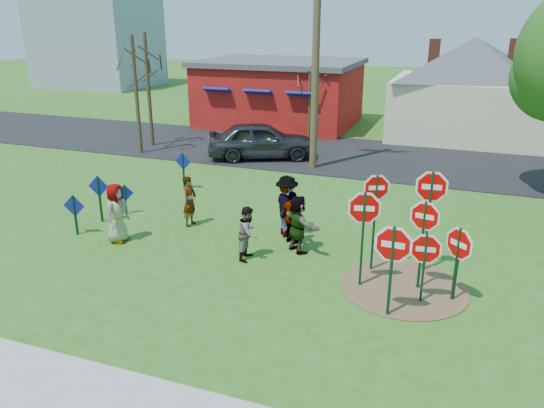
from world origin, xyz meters
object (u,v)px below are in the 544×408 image
at_px(stop_sign_c, 424,225).
at_px(stop_sign_d, 431,196).
at_px(person_a, 117,213).
at_px(suv, 261,140).
at_px(person_b, 190,201).
at_px(utility_pole, 316,42).
at_px(stop_sign_b, 376,198).
at_px(stop_sign_a, 393,252).

bearing_deg(stop_sign_c, stop_sign_d, 100.08).
height_order(person_a, suv, person_a).
bearing_deg(stop_sign_d, person_b, 167.48).
xyz_separation_m(stop_sign_d, utility_pole, (-5.58, 8.70, 3.29)).
distance_m(stop_sign_b, suv, 12.19).
xyz_separation_m(stop_sign_b, stop_sign_d, (1.32, 0.45, 0.07)).
xyz_separation_m(stop_sign_b, utility_pole, (-4.26, 9.15, 3.36)).
relative_size(stop_sign_d, utility_pole, 0.28).
xyz_separation_m(stop_sign_c, person_b, (-7.41, 1.80, -0.87)).
distance_m(stop_sign_b, person_a, 7.66).
height_order(stop_sign_a, stop_sign_b, stop_sign_b).
bearing_deg(stop_sign_b, suv, 102.66).
bearing_deg(stop_sign_b, stop_sign_a, -93.06).
bearing_deg(stop_sign_c, person_a, -167.33).
bearing_deg(suv, stop_sign_b, -169.25).
bearing_deg(stop_sign_c, stop_sign_b, 166.59).
height_order(stop_sign_b, utility_pole, utility_pole).
xyz_separation_m(stop_sign_c, suv, (-8.31, 10.51, -0.81)).
distance_m(person_b, suv, 8.75).
bearing_deg(stop_sign_c, stop_sign_a, -96.65).
bearing_deg(person_a, suv, -3.68).
height_order(stop_sign_b, stop_sign_c, stop_sign_b).
height_order(stop_sign_b, person_a, stop_sign_b).
distance_m(person_b, utility_pole, 9.37).
bearing_deg(person_b, stop_sign_a, -115.01).
bearing_deg(person_a, stop_sign_c, -90.21).
relative_size(person_b, utility_pole, 0.16).
distance_m(stop_sign_c, person_b, 7.67).
bearing_deg(stop_sign_a, stop_sign_c, 72.50).
relative_size(stop_sign_a, person_a, 1.29).
bearing_deg(stop_sign_a, suv, 124.06).
height_order(person_a, person_b, person_a).
xyz_separation_m(stop_sign_d, person_b, (-7.44, 0.74, -1.29)).
distance_m(stop_sign_c, person_a, 8.86).
xyz_separation_m(stop_sign_b, person_b, (-6.12, 1.19, -1.22)).
bearing_deg(stop_sign_a, utility_pole, 115.15).
height_order(stop_sign_c, person_b, stop_sign_c).
bearing_deg(suv, person_b, 161.31).
relative_size(stop_sign_c, person_b, 1.47).
bearing_deg(stop_sign_d, stop_sign_c, -98.79).
xyz_separation_m(stop_sign_a, utility_pole, (-5.02, 11.30, 3.81)).
xyz_separation_m(stop_sign_b, stop_sign_c, (1.29, -0.61, -0.35)).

